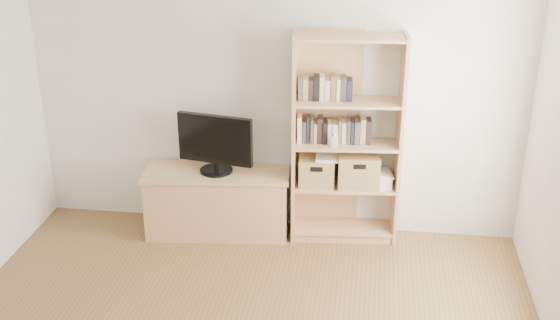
% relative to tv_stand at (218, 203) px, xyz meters
% --- Properties ---
extents(back_wall, '(4.50, 0.02, 2.60)m').
position_rel_tv_stand_xyz_m(back_wall, '(0.51, 0.24, 1.00)').
color(back_wall, beige).
rests_on(back_wall, floor).
extents(ceiling, '(4.50, 5.00, 0.01)m').
position_rel_tv_stand_xyz_m(ceiling, '(0.51, -2.26, 2.30)').
color(ceiling, white).
rests_on(ceiling, back_wall).
extents(tv_stand, '(1.35, 0.62, 0.60)m').
position_rel_tv_stand_xyz_m(tv_stand, '(0.00, 0.00, 0.00)').
color(tv_stand, tan).
rests_on(tv_stand, floor).
extents(bookshelf, '(1.00, 0.43, 1.93)m').
position_rel_tv_stand_xyz_m(bookshelf, '(1.18, 0.07, 0.67)').
color(bookshelf, tan).
rests_on(bookshelf, floor).
extents(television, '(0.70, 0.18, 0.55)m').
position_rel_tv_stand_xyz_m(television, '(0.00, 0.00, 0.60)').
color(television, black).
rests_on(television, tv_stand).
extents(books_row_mid, '(0.89, 0.26, 0.23)m').
position_rel_tv_stand_xyz_m(books_row_mid, '(1.18, 0.09, 0.76)').
color(books_row_mid, beige).
rests_on(books_row_mid, bookshelf).
extents(books_row_upper, '(0.41, 0.20, 0.21)m').
position_rel_tv_stand_xyz_m(books_row_upper, '(0.96, 0.07, 1.15)').
color(books_row_upper, beige).
rests_on(books_row_upper, bookshelf).
extents(baby_monitor, '(0.06, 0.04, 0.10)m').
position_rel_tv_stand_xyz_m(baby_monitor, '(1.08, -0.04, 0.70)').
color(baby_monitor, white).
rests_on(baby_monitor, bookshelf).
extents(basket_left, '(0.34, 0.29, 0.26)m').
position_rel_tv_stand_xyz_m(basket_left, '(0.92, 0.04, 0.37)').
color(basket_left, olive).
rests_on(basket_left, bookshelf).
extents(basket_right, '(0.40, 0.34, 0.30)m').
position_rel_tv_stand_xyz_m(basket_right, '(1.30, 0.08, 0.39)').
color(basket_right, olive).
rests_on(basket_right, bookshelf).
extents(laptop, '(0.35, 0.25, 0.03)m').
position_rel_tv_stand_xyz_m(laptop, '(1.09, 0.05, 0.51)').
color(laptop, white).
rests_on(laptop, basket_left).
extents(magazine_stack, '(0.19, 0.26, 0.11)m').
position_rel_tv_stand_xyz_m(magazine_stack, '(1.51, 0.10, 0.29)').
color(magazine_stack, silver).
rests_on(magazine_stack, bookshelf).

